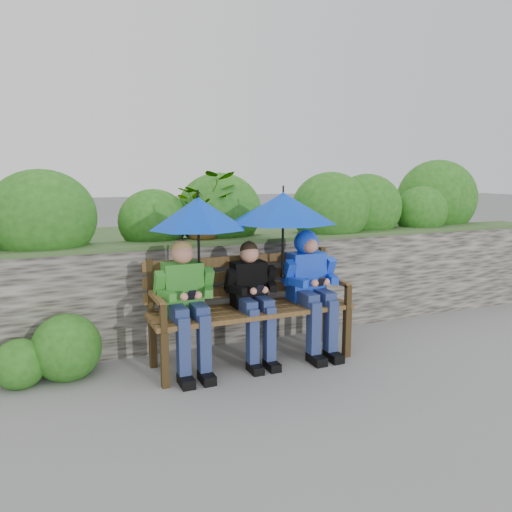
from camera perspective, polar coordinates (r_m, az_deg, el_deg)
name	(u,v)px	position (r m, az deg, el deg)	size (l,w,h in m)	color
ground	(260,361)	(4.60, 0.50, -11.94)	(60.00, 60.00, 0.00)	slate
garden_backdrop	(206,261)	(5.84, -5.78, -0.59)	(8.00, 2.89, 1.89)	#2E2B25
park_bench	(249,301)	(4.50, -0.83, -5.13)	(1.82, 0.53, 0.96)	#322411
boy_left	(186,299)	(4.21, -8.01, -4.89)	(0.49, 0.57, 1.14)	#1E6D20
boy_middle	(253,294)	(4.41, -0.39, -4.41)	(0.45, 0.52, 1.08)	black
boy_right	(311,281)	(4.66, 6.28, -2.80)	(0.50, 0.61, 1.16)	#1A28B9
umbrella_left	(198,213)	(4.15, -6.64, 4.88)	(0.82, 0.82, 0.83)	#0032C0
umbrella_right	(283,208)	(4.47, 3.12, 5.55)	(0.97, 0.97, 0.84)	#0032C0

